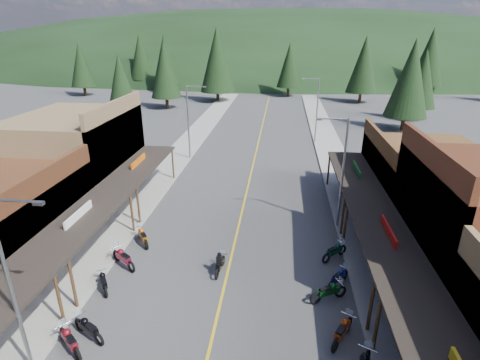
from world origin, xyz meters
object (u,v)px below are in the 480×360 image
(pine_11, at_px, (410,78))
(bike_west_8, at_px, (123,257))
(pine_8, at_px, (121,81))
(rider_on_bike, at_px, (220,264))
(shop_west_3, at_px, (79,157))
(bike_west_6, at_px, (88,327))
(streetlight_3, at_px, (316,108))
(pine_1, at_px, (165,59))
(pine_0, at_px, (81,65))
(shop_east_3, at_px, (423,181))
(streetlight_2, at_px, (341,169))
(streetlight_0, at_px, (13,283))
(pine_10, at_px, (165,70))
(pine_9, at_px, (422,79))
(bike_west_7, at_px, (104,281))
(bike_east_6, at_px, (343,330))
(bike_east_8, at_px, (338,277))
(bike_east_9, at_px, (335,251))
(pine_2, at_px, (217,60))
(pedestrian_east_a, at_px, (382,288))
(pine_3, at_px, (289,65))
(pine_7, at_px, (140,57))
(pine_5, at_px, (430,57))
(pine_4, at_px, (364,64))
(bike_east_7, at_px, (329,291))
(shop_west_2, at_px, (1,222))
(pedestrian_east_b, at_px, (347,197))
(bike_west_9, at_px, (143,236))
(bike_west_5, at_px, (70,340))

(pine_11, height_order, bike_west_8, pine_11)
(pine_8, xyz_separation_m, rider_on_bike, (21.56, -38.32, -5.39))
(shop_west_3, xyz_separation_m, bike_west_6, (8.16, -15.30, -2.92))
(bike_west_8, distance_m, rider_on_bike, 5.82)
(bike_west_6, bearing_deg, streetlight_3, 9.21)
(pine_1, bearing_deg, pine_8, -86.19)
(pine_0, relative_size, pine_11, 0.89)
(shop_east_3, relative_size, pine_8, 1.09)
(shop_east_3, xyz_separation_m, streetlight_2, (-6.80, -3.30, 1.93))
(streetlight_0, height_order, streetlight_2, same)
(pine_10, bearing_deg, shop_west_3, -83.78)
(pine_8, distance_m, pine_9, 46.27)
(shop_east_3, relative_size, bike_west_7, 5.63)
(streetlight_3, distance_m, bike_east_6, 33.12)
(bike_east_8, relative_size, bike_east_9, 0.90)
(pine_2, xyz_separation_m, bike_east_6, (15.92, -60.88, -7.36))
(pedestrian_east_a, bearing_deg, pine_0, -122.97)
(pine_3, bearing_deg, rider_on_bike, -93.95)
(pine_10, distance_m, bike_west_6, 55.75)
(pine_7, height_order, bike_east_6, pine_7)
(pine_5, distance_m, pine_8, 64.53)
(bike_west_7, xyz_separation_m, bike_west_8, (0.23, 2.18, 0.10))
(pine_4, bearing_deg, bike_west_8, -112.56)
(streetlight_0, bearing_deg, bike_east_7, 25.02)
(shop_west_2, distance_m, pine_5, 85.16)
(pine_2, bearing_deg, bike_west_7, -86.58)
(streetlight_2, bearing_deg, bike_east_8, -95.66)
(streetlight_0, distance_m, pedestrian_east_b, 23.28)
(pine_1, relative_size, bike_west_8, 5.43)
(bike_west_6, relative_size, bike_west_9, 0.99)
(bike_west_8, relative_size, bike_east_9, 1.10)
(streetlight_3, relative_size, pine_1, 0.64)
(pine_7, distance_m, bike_east_6, 87.77)
(pine_7, relative_size, pedestrian_east_a, 8.02)
(pine_1, distance_m, pine_8, 30.09)
(pine_3, distance_m, pine_11, 32.26)
(pine_4, bearing_deg, shop_west_2, -118.58)
(streetlight_3, bearing_deg, bike_west_6, -110.30)
(pine_7, bearing_deg, shop_west_2, -76.20)
(shop_west_2, xyz_separation_m, bike_west_5, (7.68, -6.51, -1.91))
(pine_8, distance_m, bike_west_8, 41.84)
(pine_9, bearing_deg, shop_west_3, -138.27)
(bike_west_8, bearing_deg, rider_on_bike, -51.97)
(pine_7, height_order, bike_east_7, pine_7)
(pine_4, distance_m, bike_east_6, 64.37)
(shop_west_3, bearing_deg, pine_10, 96.22)
(bike_east_7, bearing_deg, bike_east_8, 126.24)
(pine_3, xyz_separation_m, pine_11, (16.00, -28.00, 0.70))
(shop_west_2, distance_m, pine_8, 39.33)
(bike_west_9, relative_size, bike_east_6, 0.97)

